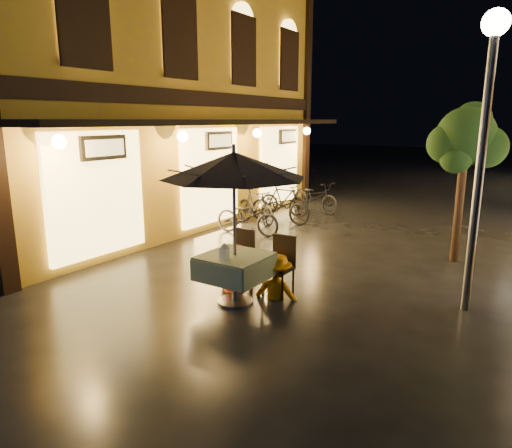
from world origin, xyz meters
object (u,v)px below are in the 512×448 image
Objects in this scene: table_lantern at (224,250)px; person_orange at (236,245)px; cafe_table at (235,267)px; bicycle_0 at (247,217)px; streetlamp_near at (486,111)px; patio_umbrella at (234,165)px; person_yellow at (277,255)px.

person_orange is at bearing 113.47° from table_lantern.
bicycle_0 is at bearing 121.51° from cafe_table.
streetlamp_near reaches higher than bicycle_0.
patio_umbrella is at bearing 132.15° from person_orange.
bicycle_0 is (-5.37, 2.08, -2.46)m from streetlamp_near.
person_orange is at bearing 122.98° from cafe_table.
person_yellow is (-2.65, -1.10, -2.22)m from streetlamp_near.
person_yellow is at bearing -168.48° from person_orange.
person_yellow is (0.77, 0.03, -0.06)m from person_orange.
patio_umbrella is 1.43× the size of bicycle_0.
table_lantern is at bearing -147.96° from streetlamp_near.
table_lantern is (-3.08, -1.92, -2.00)m from streetlamp_near.
person_yellow is (0.42, 0.56, -1.45)m from patio_umbrella.
table_lantern is 4.63m from bicycle_0.
patio_umbrella is (-3.08, -1.66, -0.77)m from streetlamp_near.
cafe_table is 0.40× the size of patio_umbrella.
person_yellow is at bearing 53.13° from cafe_table.
streetlamp_near is 4.20m from cafe_table.
bicycle_0 is (-2.29, 3.74, -1.69)m from patio_umbrella.
streetlamp_near reaches higher than table_lantern.
bicycle_0 is (-2.29, 4.00, -0.46)m from table_lantern.
streetlamp_near is at bearing -116.20° from bicycle_0.
cafe_table is 4.38m from bicycle_0.
patio_umbrella is at bearing 40.76° from person_yellow.
patio_umbrella reaches higher than bicycle_0.
streetlamp_near reaches higher than cafe_table.
person_yellow is at bearing 53.13° from patio_umbrella.
cafe_table is at bearing 40.76° from person_yellow.
person_orange is at bearing -153.80° from bicycle_0.
bicycle_0 is (-1.95, 3.20, -0.30)m from person_orange.
cafe_table is (-3.08, -1.66, -2.33)m from streetlamp_near.
table_lantern is at bearing -90.00° from cafe_table.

